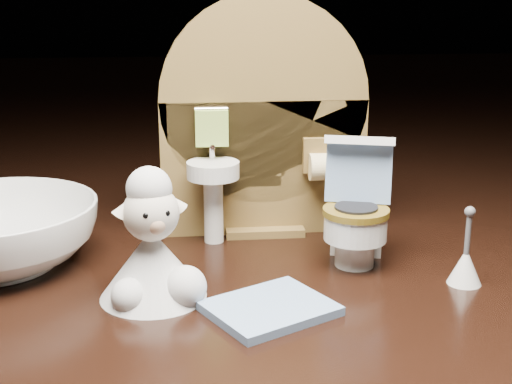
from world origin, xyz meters
TOP-DOWN VIEW (x-y plane):
  - backdrop_panel at (-0.00, 0.06)m, footprint 0.13×0.05m
  - toy_toilet at (0.05, 0.01)m, footprint 0.04×0.05m
  - bath_mat at (-0.01, -0.06)m, footprint 0.07×0.07m
  - toilet_brush at (0.10, -0.03)m, footprint 0.02×0.02m
  - plush_lamb at (-0.07, -0.03)m, footprint 0.05×0.05m

SIDE VIEW (x-z plane):
  - bath_mat at x=-0.01m, z-range 0.00..0.00m
  - toilet_brush at x=0.10m, z-range -0.01..0.03m
  - plush_lamb at x=-0.07m, z-range -0.01..0.06m
  - toy_toilet at x=0.05m, z-range -0.01..0.06m
  - backdrop_panel at x=0.00m, z-range -0.01..0.14m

